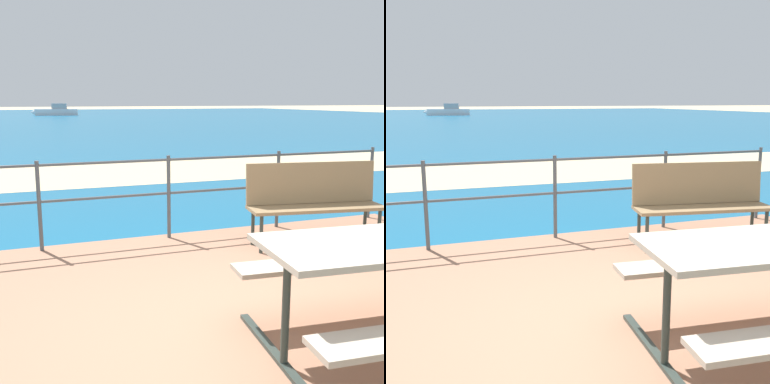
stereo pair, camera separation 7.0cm
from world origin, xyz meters
The scene contains 7 objects.
ground_plane centered at (0.00, 0.00, 0.00)m, with size 240.00×240.00×0.00m, color tan.
patio_paving centered at (0.00, 0.00, 0.03)m, with size 6.40×5.20×0.06m, color #996B51.
sea_water centered at (0.00, 40.00, 0.01)m, with size 90.00×90.00×0.01m, color #145B84.
beach_strip centered at (0.00, 8.07, 0.01)m, with size 54.00×3.49×0.01m, color tan.
park_bench centered at (1.50, 1.67, 0.61)m, with size 1.60×0.66×0.94m.
railing_fence centered at (0.00, 2.45, 0.70)m, with size 5.94×0.04×1.00m.
boat_near centered at (1.98, 52.15, 0.47)m, with size 5.13×1.95×1.30m.
Camera 2 is at (-1.52, -2.83, 1.70)m, focal length 43.98 mm.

